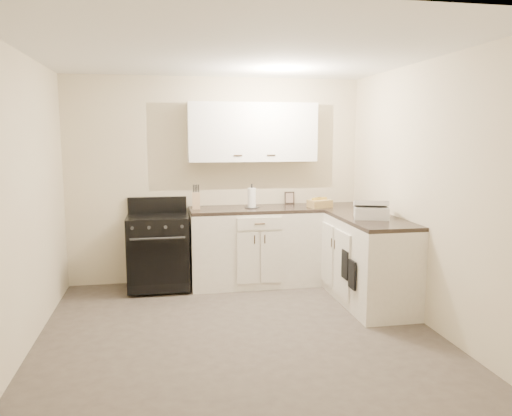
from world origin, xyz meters
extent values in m
plane|color=#473F38|center=(0.00, 0.00, 0.00)|extent=(3.60, 3.60, 0.00)
plane|color=white|center=(0.00, 0.00, 2.50)|extent=(3.60, 3.60, 0.00)
plane|color=beige|center=(0.00, 1.80, 1.25)|extent=(3.60, 0.00, 3.60)
plane|color=beige|center=(1.80, 0.00, 1.25)|extent=(0.00, 3.60, 3.60)
plane|color=beige|center=(-1.80, 0.00, 1.25)|extent=(0.00, 3.60, 3.60)
plane|color=beige|center=(0.00, -1.80, 1.25)|extent=(3.60, 0.00, 3.60)
cube|color=white|center=(0.43, 1.50, 0.45)|extent=(1.55, 0.60, 0.90)
cube|color=white|center=(1.50, 0.85, 0.45)|extent=(0.60, 1.90, 0.90)
cube|color=black|center=(0.43, 1.50, 0.92)|extent=(1.55, 0.60, 0.04)
cube|color=black|center=(1.50, 0.85, 0.92)|extent=(0.60, 1.90, 0.04)
cube|color=white|center=(0.43, 1.65, 1.84)|extent=(1.55, 0.30, 0.70)
cube|color=black|center=(-0.73, 1.48, 0.46)|extent=(0.70, 0.60, 0.84)
cube|color=#D8B185|center=(-0.27, 1.55, 1.04)|extent=(0.10, 0.09, 0.20)
cylinder|color=white|center=(0.39, 1.49, 1.06)|extent=(0.13, 0.13, 0.24)
cube|color=black|center=(0.92, 1.76, 1.02)|extent=(0.13, 0.05, 0.15)
cube|color=#A7874F|center=(1.21, 1.40, 0.98)|extent=(0.30, 0.24, 0.09)
cube|color=white|center=(1.49, 0.53, 1.00)|extent=(0.43, 0.42, 0.13)
cylinder|color=silver|center=(1.48, 0.60, 1.01)|extent=(0.11, 0.11, 0.14)
cube|color=black|center=(1.18, 0.22, 0.43)|extent=(0.02, 0.17, 0.29)
cube|color=black|center=(1.18, 0.42, 0.48)|extent=(0.02, 0.17, 0.30)
camera|label=1|loc=(-0.65, -4.33, 1.80)|focal=35.00mm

